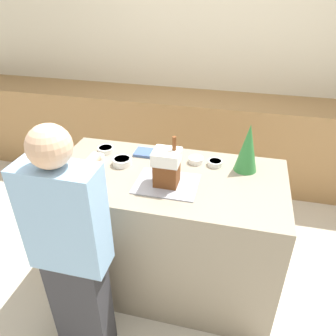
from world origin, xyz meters
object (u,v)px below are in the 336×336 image
candy_bowl_near_tray_left (106,149)px  cookbook (150,153)px  candy_bowl_far_right (122,161)px  person (72,254)px  candy_bowl_far_left (196,160)px  gingerbread_house (167,166)px  decorative_tree (248,148)px  baking_tray (167,184)px  candy_bowl_behind_tray (98,158)px  mug (97,186)px  candy_bowl_front_corner (215,163)px

candy_bowl_near_tray_left → cookbook: 0.33m
candy_bowl_far_right → person: bearing=-92.3°
cookbook → person: bearing=-100.7°
candy_bowl_far_left → person: (-0.52, -0.87, -0.17)m
gingerbread_house → candy_bowl_near_tray_left: (-0.54, 0.32, -0.11)m
gingerbread_house → candy_bowl_far_left: size_ratio=3.06×
decorative_tree → candy_bowl_far_left: bearing=177.0°
baking_tray → cookbook: 0.41m
candy_bowl_far_right → person: (-0.03, -0.72, -0.18)m
baking_tray → person: (-0.39, -0.55, -0.16)m
gingerbread_house → person: 0.73m
candy_bowl_behind_tray → person: person is taller
baking_tray → candy_bowl_behind_tray: bearing=163.1°
person → decorative_tree: bearing=44.7°
decorative_tree → candy_bowl_far_right: 0.85m
baking_tray → gingerbread_house: (0.00, 0.00, 0.13)m
candy_bowl_near_tray_left → mug: (0.16, -0.49, 0.02)m
gingerbread_house → mug: bearing=-155.5°
baking_tray → candy_bowl_near_tray_left: bearing=149.8°
baking_tray → candy_bowl_far_left: bearing=67.1°
candy_bowl_far_left → person: person is taller
candy_bowl_far_left → person: bearing=-121.0°
candy_bowl_behind_tray → gingerbread_house: bearing=-16.8°
baking_tray → gingerbread_house: 0.13m
baking_tray → candy_bowl_near_tray_left: size_ratio=3.25×
baking_tray → gingerbread_house: gingerbread_house is taller
decorative_tree → candy_bowl_near_tray_left: (-1.01, 0.02, -0.15)m
candy_bowl_behind_tray → mug: mug is taller
gingerbread_house → mug: gingerbread_house is taller
candy_bowl_far_left → gingerbread_house: bearing=-112.8°
candy_bowl_near_tray_left → cookbook: (0.33, 0.04, -0.01)m
candy_bowl_far_right → cookbook: candy_bowl_far_right is taller
candy_bowl_far_right → candy_bowl_front_corner: bearing=12.8°
baking_tray → decorative_tree: size_ratio=1.18×
candy_bowl_far_right → mug: 0.34m
mug → candy_bowl_behind_tray: bearing=114.1°
baking_tray → candy_bowl_far_right: candy_bowl_far_right is taller
candy_bowl_front_corner → candy_bowl_near_tray_left: same height
decorative_tree → candy_bowl_behind_tray: bearing=-172.4°
candy_bowl_front_corner → mug: 0.81m
candy_bowl_behind_tray → baking_tray: bearing=-16.9°
candy_bowl_far_left → mug: bearing=-136.6°
candy_bowl_far_left → candy_bowl_near_tray_left: bearing=179.9°
baking_tray → mug: mug is taller
candy_bowl_near_tray_left → person: bearing=-79.7°
candy_bowl_far_right → candy_bowl_far_left: (0.49, 0.15, -0.01)m
person → candy_bowl_front_corner: bearing=52.7°
cookbook → person: size_ratio=0.14×
decorative_tree → person: (-0.86, -0.85, -0.32)m
candy_bowl_behind_tray → candy_bowl_far_left: candy_bowl_behind_tray is taller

